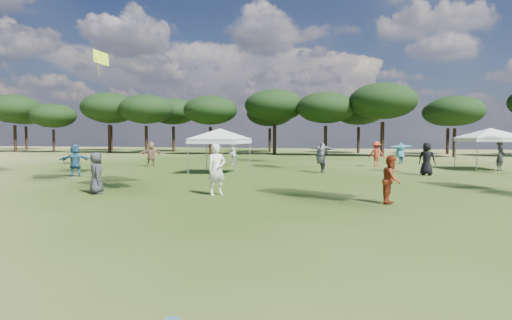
{
  "coord_description": "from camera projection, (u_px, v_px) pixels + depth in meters",
  "views": [
    {
      "loc": [
        1.1,
        -1.7,
        2.17
      ],
      "look_at": [
        -0.21,
        3.63,
        1.85
      ],
      "focal_mm": 30.0,
      "sensor_mm": 36.0,
      "label": 1
    }
  ],
  "objects": [
    {
      "name": "tree_line",
      "position": [
        373.0,
        106.0,
        47.12
      ],
      "size": [
        108.78,
        17.63,
        7.77
      ],
      "color": "black",
      "rests_on": "ground"
    },
    {
      "name": "tent_left",
      "position": [
        220.0,
        131.0,
        24.2
      ],
      "size": [
        5.9,
        5.9,
        2.86
      ],
      "rotation": [
        0.0,
        0.0,
        -0.02
      ],
      "color": "gray",
      "rests_on": "ground"
    },
    {
      "name": "tent_right",
      "position": [
        490.0,
        130.0,
        26.9
      ],
      "size": [
        6.34,
        6.34,
        2.93
      ],
      "rotation": [
        0.0,
        0.0,
        0.21
      ],
      "color": "gray",
      "rests_on": "ground"
    },
    {
      "name": "festival_crowd",
      "position": [
        344.0,
        159.0,
        23.79
      ],
      "size": [
        29.63,
        21.81,
        1.91
      ],
      "color": "white",
      "rests_on": "ground"
    }
  ]
}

